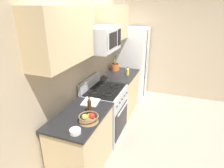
# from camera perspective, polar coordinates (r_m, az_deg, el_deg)

# --- Properties ---
(ground_plane) EXTENTS (16.00, 16.00, 0.00)m
(ground_plane) POSITION_cam_1_polar(r_m,az_deg,el_deg) (3.70, 8.29, -16.27)
(ground_plane) COLOR gray
(wall_back) EXTENTS (8.00, 0.10, 2.60)m
(wall_back) POSITION_cam_1_polar(r_m,az_deg,el_deg) (3.41, -8.25, 5.15)
(wall_back) COLOR tan
(wall_back) RESTS_ON ground
(counter_left) EXTENTS (0.99, 0.63, 0.91)m
(counter_left) POSITION_cam_1_polar(r_m,az_deg,el_deg) (2.94, -8.81, -16.56)
(counter_left) COLOR tan
(counter_left) RESTS_ON ground
(range_oven) EXTENTS (0.76, 0.67, 1.09)m
(range_oven) POSITION_cam_1_polar(r_m,az_deg,el_deg) (3.59, -2.08, -8.15)
(range_oven) COLOR #B2B5BA
(range_oven) RESTS_ON ground
(counter_right) EXTENTS (0.96, 0.63, 0.91)m
(counter_right) POSITION_cam_1_polar(r_m,az_deg,el_deg) (4.32, 2.29, -2.85)
(counter_right) COLOR tan
(counter_right) RESTS_ON ground
(refrigerator) EXTENTS (0.81, 0.74, 1.78)m
(refrigerator) POSITION_cam_1_polar(r_m,az_deg,el_deg) (4.99, 5.78, 5.82)
(refrigerator) COLOR silver
(refrigerator) RESTS_ON ground
(wall_right) EXTENTS (0.10, 8.00, 2.60)m
(wall_right) POSITION_cam_1_polar(r_m,az_deg,el_deg) (5.26, 14.54, 10.72)
(wall_right) COLOR tan
(wall_right) RESTS_ON ground
(microwave) EXTENTS (0.70, 0.44, 0.37)m
(microwave) POSITION_cam_1_polar(r_m,az_deg,el_deg) (3.15, -2.89, 13.05)
(microwave) COLOR #B2B5BA
(upper_cabinets_left) EXTENTS (0.98, 0.34, 0.66)m
(upper_cabinets_left) POSITION_cam_1_polar(r_m,az_deg,el_deg) (2.41, -14.49, 13.52)
(upper_cabinets_left) COLOR tan
(upper_cabinets_right) EXTENTS (0.95, 0.34, 0.66)m
(upper_cabinets_right) POSITION_cam_1_polar(r_m,az_deg,el_deg) (3.99, 0.32, 17.39)
(upper_cabinets_right) COLOR tan
(utensil_crock) EXTENTS (0.18, 0.18, 0.33)m
(utensil_crock) POSITION_cam_1_polar(r_m,az_deg,el_deg) (4.40, 0.94, 5.06)
(utensil_crock) COLOR #D1662D
(utensil_crock) RESTS_ON counter_right
(fruit_basket) EXTENTS (0.26, 0.26, 0.11)m
(fruit_basket) POSITION_cam_1_polar(r_m,az_deg,el_deg) (2.51, -6.81, -9.83)
(fruit_basket) COLOR brown
(fruit_basket) RESTS_ON counter_left
(cutting_board) EXTENTS (0.32, 0.28, 0.02)m
(cutting_board) POSITION_cam_1_polar(r_m,az_deg,el_deg) (3.00, -6.15, -5.11)
(cutting_board) COLOR silver
(cutting_board) RESTS_ON counter_left
(bottle_soy) EXTENTS (0.05, 0.05, 0.24)m
(bottle_soy) POSITION_cam_1_polar(r_m,az_deg,el_deg) (2.67, -6.62, -6.24)
(bottle_soy) COLOR #382314
(bottle_soy) RESTS_ON counter_left
(bottle_oil) EXTENTS (0.07, 0.07, 0.18)m
(bottle_oil) POSITION_cam_1_polar(r_m,az_deg,el_deg) (4.10, 4.60, 3.71)
(bottle_oil) COLOR gold
(bottle_oil) RESTS_ON counter_right
(prep_bowl) EXTENTS (0.14, 0.14, 0.05)m
(prep_bowl) POSITION_cam_1_polar(r_m,az_deg,el_deg) (2.35, -10.70, -13.39)
(prep_bowl) COLOR white
(prep_bowl) RESTS_ON counter_left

